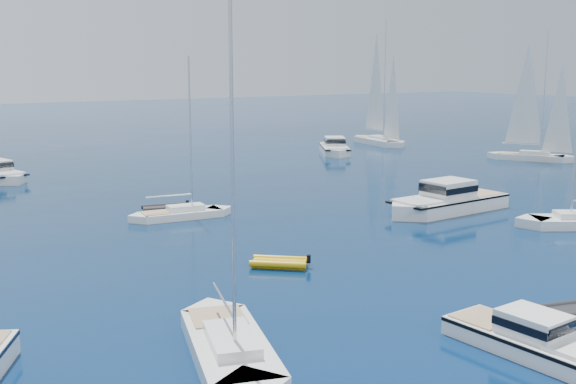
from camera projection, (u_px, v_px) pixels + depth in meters
name	position (u px, v px, depth m)	size (l,w,h in m)	color
ground	(563.00, 307.00, 32.36)	(400.00, 400.00, 0.00)	navy
motor_cruiser_near	(535.00, 355.00, 27.06)	(2.50, 8.16, 2.14)	silver
motor_cruiser_centre	(445.00, 212.00, 53.59)	(3.62, 11.82, 3.10)	silver
motor_cruiser_distant	(335.00, 154.00, 88.91)	(3.17, 10.37, 2.72)	silver
sailboat_fore	(230.00, 357.00, 26.83)	(2.79, 10.73, 15.77)	silver
sailboat_centre	(182.00, 218.00, 51.38)	(2.15, 8.28, 12.17)	white
sailboat_sails_r	(531.00, 160.00, 82.82)	(2.75, 10.57, 15.54)	white
sailboat_sails_far	(378.00, 144.00, 99.60)	(3.18, 12.22, 17.96)	white
tender_yellow	(279.00, 267.00, 38.93)	(1.84, 3.29, 0.95)	#C99B0B
tender_grey_near	(566.00, 317.00, 31.14)	(2.01, 3.67, 0.95)	black
tender_grey_far	(165.00, 211.00, 53.84)	(1.96, 3.56, 0.95)	black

